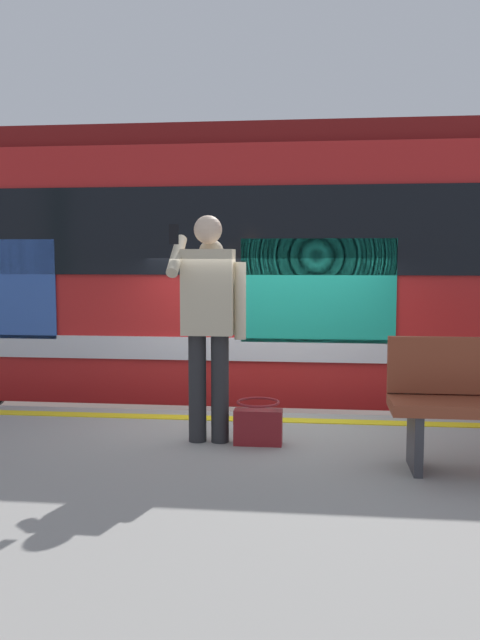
% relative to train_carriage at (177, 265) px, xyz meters
% --- Properties ---
extents(ground_plane, '(24.80, 24.80, 0.00)m').
position_rel_train_carriage_xyz_m(ground_plane, '(-1.25, 2.17, -2.41)').
color(ground_plane, '#4C4742').
extents(platform, '(16.53, 4.41, 1.06)m').
position_rel_train_carriage_xyz_m(platform, '(-1.25, 4.37, -1.88)').
color(platform, gray).
rests_on(platform, ground).
extents(safety_line, '(16.20, 0.16, 0.01)m').
position_rel_train_carriage_xyz_m(safety_line, '(-1.25, 2.47, -1.35)').
color(safety_line, yellow).
rests_on(safety_line, platform).
extents(track_rail_near, '(21.49, 0.08, 0.16)m').
position_rel_train_carriage_xyz_m(track_rail_near, '(-1.25, 0.71, -2.33)').
color(track_rail_near, slate).
rests_on(track_rail_near, ground).
extents(track_rail_far, '(21.49, 0.08, 0.16)m').
position_rel_train_carriage_xyz_m(track_rail_far, '(-1.25, -0.72, -2.33)').
color(track_rail_far, slate).
rests_on(track_rail_far, ground).
extents(train_carriage, '(10.12, 3.05, 3.74)m').
position_rel_train_carriage_xyz_m(train_carriage, '(0.00, 0.00, 0.00)').
color(train_carriage, red).
rests_on(train_carriage, ground).
extents(passenger, '(0.57, 0.55, 1.78)m').
position_rel_train_carriage_xyz_m(passenger, '(-0.92, 3.21, -0.30)').
color(passenger, '#262628').
rests_on(passenger, platform).
extents(handbag, '(0.37, 0.34, 0.35)m').
position_rel_train_carriage_xyz_m(handbag, '(-1.32, 3.26, -1.19)').
color(handbag, maroon).
rests_on(handbag, platform).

